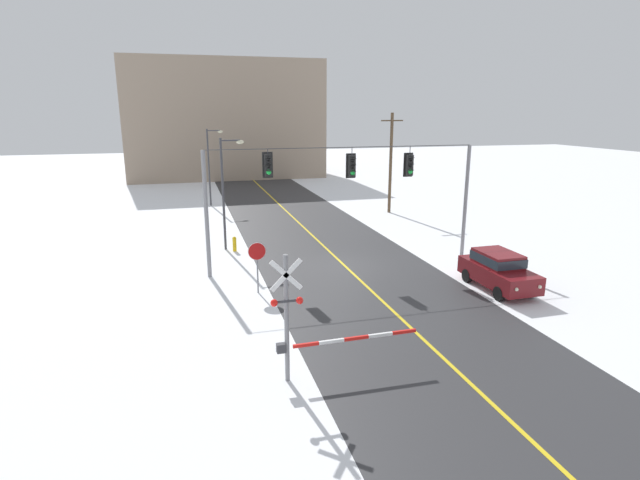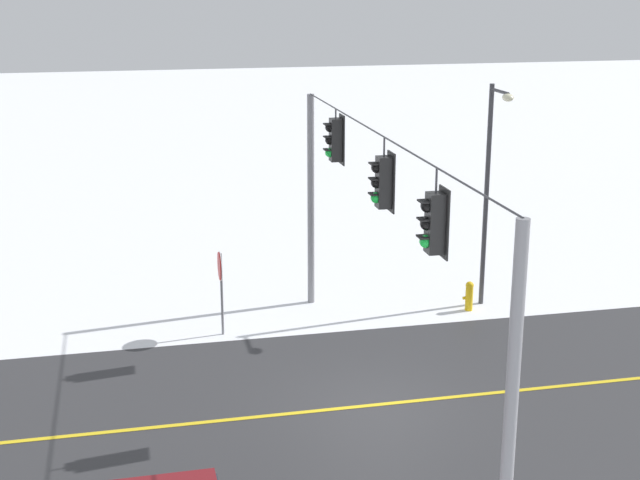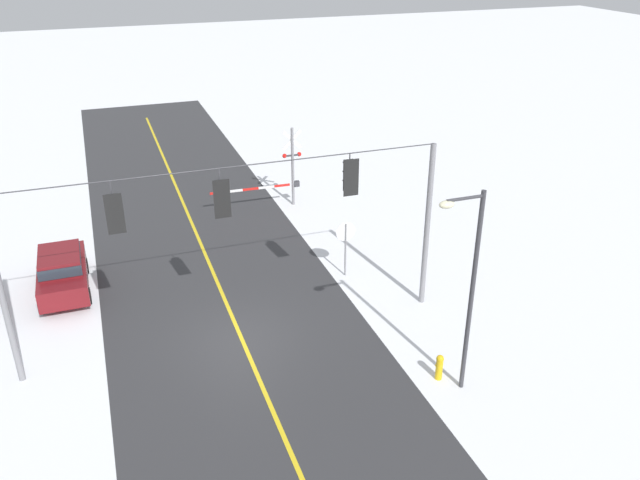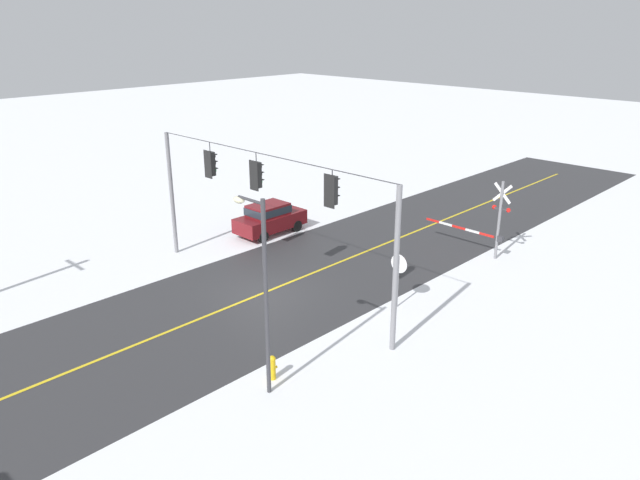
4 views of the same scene
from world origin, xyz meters
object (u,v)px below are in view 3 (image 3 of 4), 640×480
Objects in this scene: parked_car_maroon at (62,270)px; fire_hydrant at (439,366)px; stop_sign at (345,237)px; streetlamp_near at (467,277)px; railroad_crossing at (285,169)px.

parked_car_maroon reaches higher than fire_hydrant.
stop_sign reaches higher than parked_car_maroon.
stop_sign is 0.36× the size of streetlamp_near.
railroad_crossing is 11.91m from parked_car_maroon.
fire_hydrant is (-0.30, 7.24, -1.25)m from stop_sign.
fire_hydrant is (-11.01, 9.62, -0.49)m from parked_car_maroon.
parked_car_maroon is (10.71, -2.37, -0.76)m from stop_sign.
railroad_crossing is 1.12× the size of parked_car_maroon.
railroad_crossing is (0.15, -7.80, 0.24)m from stop_sign.
streetlamp_near reaches higher than railroad_crossing.
streetlamp_near is at bearing 137.89° from parked_car_maroon.
stop_sign is 7.80m from railroad_crossing.
fire_hydrant is at bearing 91.73° from railroad_crossing.
parked_car_maroon is 14.63m from fire_hydrant.
railroad_crossing is at bearing -87.37° from streetlamp_near.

